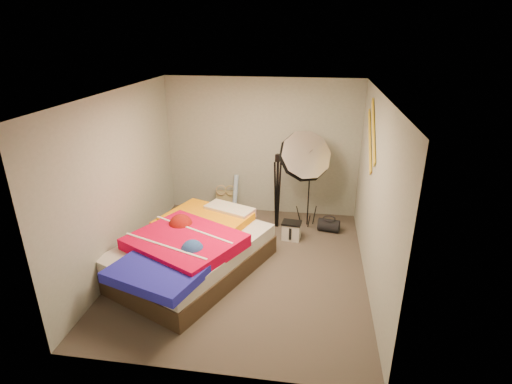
% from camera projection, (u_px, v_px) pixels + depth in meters
% --- Properties ---
extents(floor, '(4.00, 4.00, 0.00)m').
position_uv_depth(floor, '(243.00, 266.00, 5.89)').
color(floor, '#4A4138').
rests_on(floor, ground).
extents(ceiling, '(4.00, 4.00, 0.00)m').
position_uv_depth(ceiling, '(241.00, 94.00, 4.95)').
color(ceiling, silver).
rests_on(ceiling, wall_back).
extents(wall_back, '(3.50, 0.00, 3.50)m').
position_uv_depth(wall_back, '(262.00, 148.00, 7.25)').
color(wall_back, '#9BA091').
rests_on(wall_back, floor).
extents(wall_front, '(3.50, 0.00, 3.50)m').
position_uv_depth(wall_front, '(203.00, 268.00, 3.59)').
color(wall_front, '#9BA091').
rests_on(wall_front, floor).
extents(wall_left, '(0.00, 4.00, 4.00)m').
position_uv_depth(wall_left, '(121.00, 181.00, 5.66)').
color(wall_left, '#9BA091').
rests_on(wall_left, floor).
extents(wall_right, '(0.00, 4.00, 4.00)m').
position_uv_depth(wall_right, '(375.00, 195.00, 5.18)').
color(wall_right, '#9BA091').
rests_on(wall_right, floor).
extents(tote_bag, '(0.40, 0.20, 0.40)m').
position_uv_depth(tote_bag, '(227.00, 201.00, 7.65)').
color(tote_bag, tan).
rests_on(tote_bag, floor).
extents(wrapping_roll, '(0.15, 0.23, 0.75)m').
position_uv_depth(wrapping_roll, '(235.00, 195.00, 7.48)').
color(wrapping_roll, '#5794D1').
rests_on(wrapping_roll, floor).
extents(camera_case, '(0.31, 0.24, 0.29)m').
position_uv_depth(camera_case, '(291.00, 231.00, 6.61)').
color(camera_case, beige).
rests_on(camera_case, floor).
extents(duffel_bag, '(0.40, 0.28, 0.22)m').
position_uv_depth(duffel_bag, '(329.00, 225.00, 6.88)').
color(duffel_bag, black).
rests_on(duffel_bag, floor).
extents(wall_stripe_upper, '(0.02, 0.91, 0.78)m').
position_uv_depth(wall_stripe_upper, '(373.00, 131.00, 5.47)').
color(wall_stripe_upper, gold).
rests_on(wall_stripe_upper, wall_right).
extents(wall_stripe_lower, '(0.02, 0.91, 0.78)m').
position_uv_depth(wall_stripe_lower, '(370.00, 141.00, 5.77)').
color(wall_stripe_lower, gold).
rests_on(wall_stripe_lower, wall_right).
extents(bed, '(2.30, 2.75, 0.65)m').
position_uv_depth(bed, '(191.00, 251.00, 5.67)').
color(bed, '#403021').
rests_on(bed, floor).
extents(photo_umbrella, '(0.96, 0.86, 1.82)m').
position_uv_depth(photo_umbrella, '(304.00, 157.00, 6.54)').
color(photo_umbrella, black).
rests_on(photo_umbrella, floor).
extents(camera_tripod, '(0.10, 0.10, 1.33)m').
position_uv_depth(camera_tripod, '(277.00, 186.00, 6.81)').
color(camera_tripod, black).
rests_on(camera_tripod, floor).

